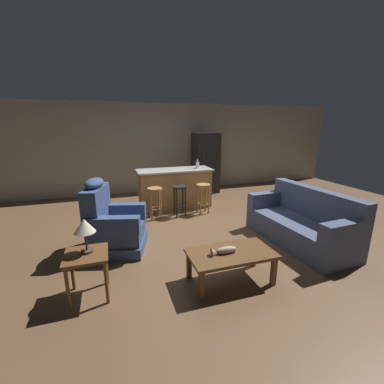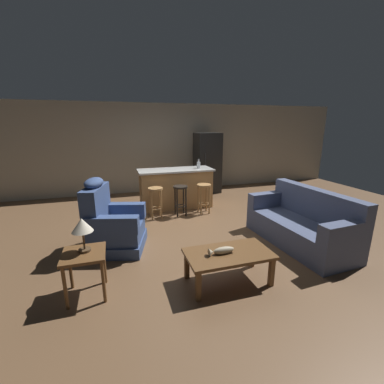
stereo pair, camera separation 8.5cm
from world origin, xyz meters
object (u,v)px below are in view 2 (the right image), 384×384
object	(u,v)px
fish_figurine	(221,251)
recliner_near_lamp	(112,225)
bar_stool_middle	(180,195)
coffee_table	(229,256)
bottle_tall_green	(199,165)
table_lamp	(82,227)
refrigerator	(207,163)
couch	(302,224)
bar_stool_left	(156,197)
end_table	(84,260)
bar_stool_right	(204,193)
kitchen_island	(176,188)

from	to	relation	value
fish_figurine	recliner_near_lamp	size ratio (longest dim) A/B	0.28
recliner_near_lamp	bar_stool_middle	bearing A→B (deg)	55.11
coffee_table	bottle_tall_green	size ratio (longest dim) A/B	4.90
table_lamp	bar_stool_middle	distance (m)	2.97
recliner_near_lamp	refrigerator	xyz separation A→B (m)	(2.80, 3.06, 0.46)
couch	bottle_tall_green	distance (m)	2.84
fish_figurine	bar_stool_left	distance (m)	2.68
end_table	refrigerator	xyz separation A→B (m)	(3.10, 4.22, 0.42)
end_table	refrigerator	world-z (taller)	refrigerator
coffee_table	recliner_near_lamp	world-z (taller)	recliner_near_lamp
end_table	bar_stool_middle	size ratio (longest dim) A/B	0.82
couch	table_lamp	bearing A→B (deg)	2.73
recliner_near_lamp	bar_stool_right	size ratio (longest dim) A/B	1.76
couch	kitchen_island	world-z (taller)	kitchen_island
bar_stool_middle	kitchen_island	bearing A→B (deg)	85.60
kitchen_island	refrigerator	world-z (taller)	refrigerator
couch	bar_stool_middle	size ratio (longest dim) A/B	2.87
kitchen_island	bar_stool_left	size ratio (longest dim) A/B	2.65
coffee_table	end_table	bearing A→B (deg)	171.69
coffee_table	bar_stool_middle	xyz separation A→B (m)	(0.06, 2.64, 0.11)
table_lamp	bar_stool_right	world-z (taller)	table_lamp
bar_stool_middle	bottle_tall_green	world-z (taller)	bottle_tall_green
end_table	bar_stool_right	bearing A→B (deg)	45.58
recliner_near_lamp	bottle_tall_green	xyz separation A→B (m)	(2.10, 1.82, 0.61)
fish_figurine	bar_stool_middle	world-z (taller)	bar_stool_middle
coffee_table	kitchen_island	xyz separation A→B (m)	(0.11, 3.27, 0.11)
kitchen_island	bar_stool_middle	xyz separation A→B (m)	(-0.05, -0.63, -0.01)
coffee_table	couch	bearing A→B (deg)	21.60
coffee_table	refrigerator	world-z (taller)	refrigerator
coffee_table	recliner_near_lamp	size ratio (longest dim) A/B	0.92
coffee_table	end_table	xyz separation A→B (m)	(-1.73, 0.25, 0.10)
end_table	table_lamp	xyz separation A→B (m)	(0.01, 0.04, 0.41)
bar_stool_middle	recliner_near_lamp	bearing A→B (deg)	-140.29
refrigerator	table_lamp	bearing A→B (deg)	-126.46
bottle_tall_green	refrigerator	bearing A→B (deg)	60.75
coffee_table	bar_stool_right	bearing A→B (deg)	76.99
bar_stool_middle	couch	bearing A→B (deg)	-50.44
table_lamp	refrigerator	size ratio (longest dim) A/B	0.23
coffee_table	bottle_tall_green	bearing A→B (deg)	78.14
coffee_table	recliner_near_lamp	xyz separation A→B (m)	(-1.42, 1.41, 0.06)
coffee_table	kitchen_island	distance (m)	3.28
bottle_tall_green	bar_stool_right	bearing A→B (deg)	-96.62
bar_stool_left	couch	bearing A→B (deg)	-42.10
fish_figurine	kitchen_island	distance (m)	3.29
recliner_near_lamp	kitchen_island	world-z (taller)	recliner_near_lamp
table_lamp	bottle_tall_green	size ratio (longest dim) A/B	1.82
bar_stool_left	refrigerator	xyz separation A→B (m)	(1.87, 1.83, 0.41)
end_table	bar_stool_left	world-z (taller)	bar_stool_left
fish_figurine	bar_stool_right	xyz separation A→B (m)	(0.72, 2.65, 0.01)
recliner_near_lamp	bar_stool_middle	size ratio (longest dim) A/B	1.76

